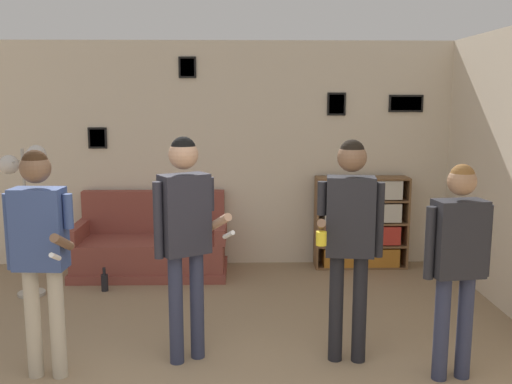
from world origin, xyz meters
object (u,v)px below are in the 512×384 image
object	(u,v)px
couch	(151,248)
person_player_foreground_center	(185,225)
person_spectator_near_bookshelf	(458,251)
bookshelf	(361,223)
floor_lamp	(24,181)
bottle_on_floor	(105,282)
person_watcher_holding_cup	(350,227)
person_player_foreground_left	(40,240)

from	to	relation	value
couch	person_player_foreground_center	bearing A→B (deg)	-74.31
person_player_foreground_center	person_spectator_near_bookshelf	size ratio (longest dim) A/B	1.11
bookshelf	floor_lamp	world-z (taller)	floor_lamp
couch	bookshelf	xyz separation A→B (m)	(2.50, 0.19, 0.25)
couch	bottle_on_floor	xyz separation A→B (m)	(-0.40, -0.63, -0.20)
couch	floor_lamp	world-z (taller)	floor_lamp
couch	person_player_foreground_center	xyz separation A→B (m)	(0.64, -2.26, 0.79)
floor_lamp	person_spectator_near_bookshelf	xyz separation A→B (m)	(3.74, -1.87, -0.24)
bookshelf	couch	bearing A→B (deg)	-175.60
couch	person_spectator_near_bookshelf	distance (m)	3.74
bottle_on_floor	person_watcher_holding_cup	bearing A→B (deg)	-36.23
person_player_foreground_center	bottle_on_floor	xyz separation A→B (m)	(-1.04, 1.64, -0.99)
bookshelf	floor_lamp	bearing A→B (deg)	-165.79
person_player_foreground_center	bottle_on_floor	bearing A→B (deg)	122.41
couch	bookshelf	bearing A→B (deg)	4.40
couch	person_player_foreground_center	size ratio (longest dim) A/B	1.00
person_player_foreground_left	bottle_on_floor	world-z (taller)	person_player_foreground_left
person_watcher_holding_cup	couch	bearing A→B (deg)	129.28
bookshelf	person_player_foreground_left	bearing A→B (deg)	-136.71
bookshelf	person_spectator_near_bookshelf	size ratio (longest dim) A/B	0.69
person_player_foreground_left	bottle_on_floor	size ratio (longest dim) A/B	6.53
person_player_foreground_center	person_watcher_holding_cup	distance (m)	1.25
person_player_foreground_left	person_player_foreground_center	size ratio (longest dim) A/B	0.96
bookshelf	person_spectator_near_bookshelf	world-z (taller)	person_spectator_near_bookshelf
couch	person_spectator_near_bookshelf	xyz separation A→B (m)	(2.60, -2.60, 0.66)
person_watcher_holding_cup	bottle_on_floor	distance (m)	3.00
person_player_foreground_left	couch	bearing A→B (deg)	81.55
person_player_foreground_left	floor_lamp	bearing A→B (deg)	113.36
floor_lamp	person_spectator_near_bookshelf	world-z (taller)	person_spectator_near_bookshelf
bookshelf	bottle_on_floor	world-z (taller)	bookshelf
bottle_on_floor	floor_lamp	bearing A→B (deg)	-172.17
person_player_foreground_left	bookshelf	bearing A→B (deg)	43.29
floor_lamp	person_watcher_holding_cup	world-z (taller)	person_watcher_holding_cup
couch	person_player_foreground_center	distance (m)	2.48
bookshelf	person_player_foreground_left	distance (m)	3.97
person_spectator_near_bookshelf	bottle_on_floor	size ratio (longest dim) A/B	6.15
person_player_foreground_left	person_spectator_near_bookshelf	world-z (taller)	person_player_foreground_left
bookshelf	person_player_foreground_left	xyz separation A→B (m)	(-2.87, -2.70, 0.49)
couch	bottle_on_floor	distance (m)	0.77
person_player_foreground_left	person_spectator_near_bookshelf	size ratio (longest dim) A/B	1.06
person_player_foreground_left	person_spectator_near_bookshelf	distance (m)	2.98
person_player_foreground_left	person_player_foreground_center	bearing A→B (deg)	13.70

